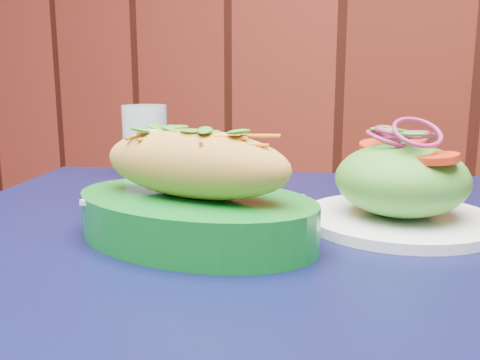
% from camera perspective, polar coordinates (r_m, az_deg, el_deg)
% --- Properties ---
extents(cafe_table, '(1.02, 1.02, 0.75)m').
position_cam_1_polar(cafe_table, '(0.63, 0.59, -13.85)').
color(cafe_table, black).
rests_on(cafe_table, ground).
extents(banh_mi_basket, '(0.29, 0.20, 0.13)m').
position_cam_1_polar(banh_mi_basket, '(0.58, -4.89, -1.68)').
color(banh_mi_basket, '#0D711F').
rests_on(banh_mi_basket, cafe_table).
extents(salad_plate, '(0.23, 0.23, 0.12)m').
position_cam_1_polar(salad_plate, '(0.66, 16.83, -0.66)').
color(salad_plate, white).
rests_on(salad_plate, cafe_table).
extents(water_glass, '(0.08, 0.08, 0.12)m').
position_cam_1_polar(water_glass, '(0.94, -10.08, 4.08)').
color(water_glass, silver).
rests_on(water_glass, cafe_table).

